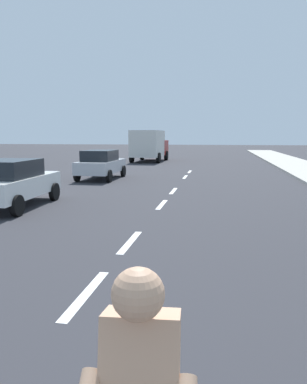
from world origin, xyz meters
The scene contains 10 objects.
ground_plane centered at (0.00, 20.00, 0.00)m, with size 160.00×160.00×0.00m, color #2D2D33.
lane_stripe_2 centered at (0.00, 7.12, 0.00)m, with size 0.16×1.80×0.01m, color white.
lane_stripe_3 centered at (0.00, 9.91, 0.00)m, with size 0.16×1.80×0.01m, color white.
lane_stripe_4 centered at (0.00, 14.54, 0.00)m, with size 0.16×1.80×0.01m, color white.
lane_stripe_5 centered at (0.00, 17.78, 0.00)m, with size 0.16×1.80×0.01m, color white.
lane_stripe_6 centered at (0.00, 23.30, 0.00)m, with size 0.16×1.80×0.01m, color white.
lane_stripe_7 centered at (0.00, 26.49, 0.00)m, with size 0.16×1.80×0.01m, color white.
parked_car_white centered at (-4.80, 13.23, 0.84)m, with size 2.05×4.17×1.57m.
parked_car_silver centered at (-4.43, 21.52, 0.84)m, with size 1.91×4.09×1.57m.
delivery_truck centered at (-4.43, 35.77, 1.50)m, with size 2.82×6.31×2.80m.
Camera 1 is at (1.91, 2.10, 2.34)m, focal length 34.88 mm.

